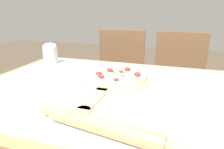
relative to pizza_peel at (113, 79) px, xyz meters
The scene contains 8 objects.
dining_table 0.17m from the pizza_peel, 59.38° to the right, with size 1.24×0.85×0.76m.
towel_cloth 0.11m from the pizza_peel, 59.38° to the right, with size 1.16×0.77×0.00m.
pizza_peel is the anchor object (origin of this frame).
pizza 0.03m from the pizza_peel, 88.37° to the left, with size 0.31×0.31×0.04m.
rolling_pin 0.41m from the pizza_peel, 76.31° to the right, with size 0.41×0.10×0.04m.
chair_left 0.75m from the pizza_peel, 102.81° to the left, with size 0.43×0.43×0.90m.
chair_right 0.80m from the pizza_peel, 66.69° to the left, with size 0.42×0.42×0.90m.
flour_cup 0.47m from the pizza_peel, 158.89° to the left, with size 0.08×0.08×0.12m.
Camera 1 is at (0.20, -0.73, 1.07)m, focal length 32.00 mm.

